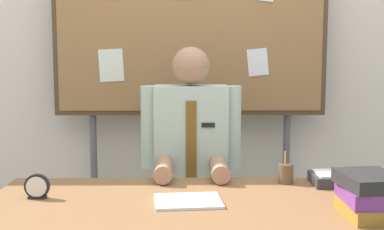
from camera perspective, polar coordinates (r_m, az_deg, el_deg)
back_wall at (r=3.44m, az=-0.22°, el=6.81°), size 6.40×0.08×2.70m
desk at (r=2.29m, az=0.06°, el=-11.33°), size 1.79×0.83×0.72m
person at (r=2.92m, az=-0.11°, el=-7.23°), size 0.55×0.56×1.39m
bulletin_board at (r=3.24m, az=-0.20°, el=9.20°), size 1.69×0.09×2.05m
book_stack at (r=2.16m, az=18.96°, el=-8.31°), size 0.24×0.28×0.17m
open_notebook at (r=2.25m, az=-0.45°, el=-9.43°), size 0.30×0.25×0.01m
desk_clock at (r=2.39m, az=-16.65°, el=-7.63°), size 0.11×0.04×0.11m
pen_holder at (r=2.59m, az=10.28°, el=-6.33°), size 0.07×0.07×0.16m
paper_tray at (r=2.63m, az=15.81°, el=-6.74°), size 0.26×0.20×0.06m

